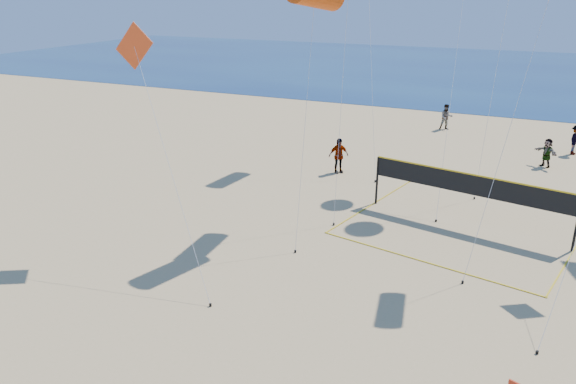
% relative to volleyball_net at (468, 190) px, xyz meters
% --- Properties ---
extents(ocean, '(140.00, 50.00, 0.03)m').
position_rel_volleyball_net_xyz_m(ocean, '(-1.11, 47.38, -1.54)').
color(ocean, navy).
rests_on(ocean, ground).
extents(far_person_0, '(1.13, 1.10, 1.90)m').
position_rel_volleyball_net_xyz_m(far_person_0, '(-7.22, 4.47, -0.61)').
color(far_person_0, gray).
rests_on(far_person_0, ground).
extents(far_person_1, '(1.43, 1.34, 1.60)m').
position_rel_volleyball_net_xyz_m(far_person_1, '(2.91, 10.20, -0.75)').
color(far_person_1, gray).
rests_on(far_person_1, ground).
extents(far_person_3, '(1.04, 0.92, 1.77)m').
position_rel_volleyball_net_xyz_m(far_person_3, '(-3.63, 16.66, -0.67)').
color(far_person_3, gray).
rests_on(far_person_3, ground).
extents(far_person_4, '(1.01, 1.31, 1.79)m').
position_rel_volleyball_net_xyz_m(far_person_4, '(4.41, 13.54, -0.66)').
color(far_person_4, gray).
rests_on(far_person_4, ground).
extents(volleyball_net, '(10.12, 10.00, 2.28)m').
position_rel_volleyball_net_xyz_m(volleyball_net, '(0.00, 0.00, 0.00)').
color(volleyball_net, black).
rests_on(volleyball_net, ground).
extents(kite_3, '(5.70, 3.52, 8.31)m').
position_rel_volleyball_net_xyz_m(kite_3, '(-10.89, -6.71, 5.53)').
color(kite_3, '#EE4818').
rests_on(kite_3, ground).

